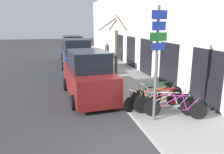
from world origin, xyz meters
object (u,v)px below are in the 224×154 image
object	(u,v)px
bicycle_4	(144,99)
parked_car_1	(77,58)
bicycle_5	(157,94)
parked_car_0	(88,76)
signpost	(157,58)
pedestrian_near	(107,51)
bicycle_2	(164,102)
parked_car_2	(73,50)
bicycle_3	(157,100)
street_tree	(116,54)
bicycle_1	(166,105)
bicycle_0	(175,108)

from	to	relation	value
bicycle_4	parked_car_1	xyz separation A→B (m)	(-1.88, 7.71, 0.58)
bicycle_5	parked_car_0	bearing A→B (deg)	49.96
signpost	pedestrian_near	world-z (taller)	signpost
bicycle_2	parked_car_2	bearing A→B (deg)	17.60
bicycle_4	bicycle_3	bearing A→B (deg)	-128.95
parked_car_0	street_tree	xyz separation A→B (m)	(1.63, 0.95, 0.89)
bicycle_3	parked_car_2	distance (m)	13.37
signpost	street_tree	distance (m)	4.51
parked_car_1	parked_car_2	distance (m)	5.29
bicycle_3	pedestrian_near	size ratio (longest dim) A/B	1.25
bicycle_1	bicycle_2	size ratio (longest dim) A/B	0.90
pedestrian_near	street_tree	bearing A→B (deg)	68.49
parked_car_2	street_tree	distance (m)	9.82
bicycle_4	parked_car_2	size ratio (longest dim) A/B	0.41
signpost	bicycle_4	world-z (taller)	signpost
bicycle_3	bicycle_4	bearing A→B (deg)	59.24
bicycle_5	signpost	bearing A→B (deg)	147.37
bicycle_3	parked_car_2	xyz separation A→B (m)	(-2.27, 13.17, 0.58)
bicycle_1	pedestrian_near	distance (m)	11.70
bicycle_0	bicycle_1	world-z (taller)	bicycle_1
signpost	parked_car_1	distance (m)	9.12
bicycle_5	bicycle_3	bearing A→B (deg)	150.22
signpost	street_tree	world-z (taller)	signpost
bicycle_5	street_tree	xyz separation A→B (m)	(-1.03, 2.95, 1.37)
street_tree	bicycle_4	bearing A→B (deg)	-85.88
signpost	parked_car_1	world-z (taller)	signpost
parked_car_1	street_tree	distance (m)	4.74
bicycle_1	bicycle_4	distance (m)	0.98
bicycle_1	bicycle_2	distance (m)	0.20
bicycle_5	parked_car_0	distance (m)	3.36
bicycle_5	street_tree	distance (m)	3.41
parked_car_1	bicycle_2	bearing A→B (deg)	-73.94
street_tree	parked_car_0	bearing A→B (deg)	-149.94
parked_car_0	parked_car_1	xyz separation A→B (m)	(-0.00, 5.32, 0.07)
bicycle_2	bicycle_5	distance (m)	1.01
bicycle_5	parked_car_2	size ratio (longest dim) A/B	0.51
pedestrian_near	street_tree	xyz separation A→B (m)	(-1.28, -7.54, 0.75)
street_tree	bicycle_1	bearing A→B (deg)	-78.93
parked_car_2	bicycle_3	bearing A→B (deg)	-81.85
bicycle_3	street_tree	size ratio (longest dim) A/B	0.58
bicycle_3	parked_car_1	xyz separation A→B (m)	(-2.38, 7.87, 0.58)
bicycle_0	bicycle_3	distance (m)	1.01
bicycle_0	bicycle_1	xyz separation A→B (m)	(-0.15, 0.35, 0.01)
bicycle_2	pedestrian_near	world-z (taller)	pedestrian_near
bicycle_4	bicycle_5	xyz separation A→B (m)	(0.79, 0.39, 0.03)
bicycle_0	parked_car_2	size ratio (longest dim) A/B	0.43
parked_car_1	parked_car_2	size ratio (longest dim) A/B	0.94
bicycle_2	parked_car_1	xyz separation A→B (m)	(-2.47, 8.31, 0.54)
bicycle_1	pedestrian_near	bearing A→B (deg)	20.39
signpost	bicycle_0	distance (m)	2.01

